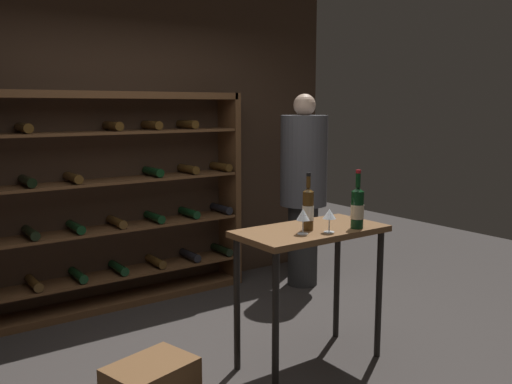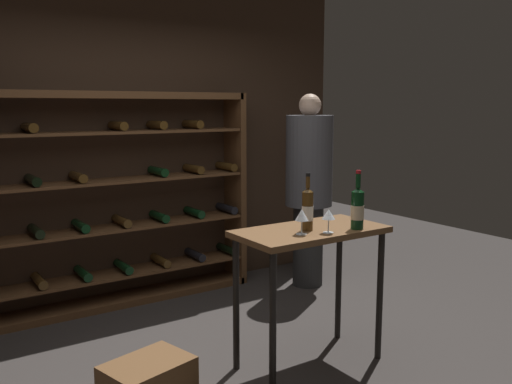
{
  "view_description": "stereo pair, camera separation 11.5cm",
  "coord_description": "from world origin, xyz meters",
  "px_view_note": "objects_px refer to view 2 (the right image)",
  "views": [
    {
      "loc": [
        -1.88,
        -2.79,
        1.74
      ],
      "look_at": [
        0.24,
        0.16,
        1.17
      ],
      "focal_mm": 38.69,
      "sensor_mm": 36.0,
      "label": 1
    },
    {
      "loc": [
        -1.79,
        -2.85,
        1.74
      ],
      "look_at": [
        0.24,
        0.16,
        1.17
      ],
      "focal_mm": 38.69,
      "sensor_mm": 36.0,
      "label": 2
    }
  ],
  "objects_px": {
    "tasting_table": "(310,249)",
    "wine_glass_stemmed_left": "(302,216)",
    "wine_bottle_green_slim": "(308,209)",
    "wine_glass_stemmed_right": "(329,215)",
    "wine_bottle_amber_reserve": "(357,208)",
    "person_guest_khaki": "(309,182)",
    "wine_rack": "(100,204)"
  },
  "relations": [
    {
      "from": "wine_rack",
      "to": "wine_glass_stemmed_right",
      "type": "bearing_deg",
      "value": -67.88
    },
    {
      "from": "wine_bottle_amber_reserve",
      "to": "wine_glass_stemmed_left",
      "type": "relative_size",
      "value": 2.37
    },
    {
      "from": "wine_bottle_amber_reserve",
      "to": "person_guest_khaki",
      "type": "bearing_deg",
      "value": 61.33
    },
    {
      "from": "tasting_table",
      "to": "wine_bottle_amber_reserve",
      "type": "height_order",
      "value": "wine_bottle_amber_reserve"
    },
    {
      "from": "wine_rack",
      "to": "wine_glass_stemmed_left",
      "type": "xyz_separation_m",
      "value": [
        0.64,
        -1.93,
        0.14
      ]
    },
    {
      "from": "wine_glass_stemmed_right",
      "to": "wine_rack",
      "type": "bearing_deg",
      "value": 112.12
    },
    {
      "from": "wine_glass_stemmed_right",
      "to": "wine_bottle_green_slim",
      "type": "bearing_deg",
      "value": 115.66
    },
    {
      "from": "tasting_table",
      "to": "wine_glass_stemmed_left",
      "type": "bearing_deg",
      "value": -147.55
    },
    {
      "from": "wine_bottle_amber_reserve",
      "to": "wine_glass_stemmed_left",
      "type": "height_order",
      "value": "wine_bottle_amber_reserve"
    },
    {
      "from": "wine_bottle_green_slim",
      "to": "tasting_table",
      "type": "bearing_deg",
      "value": 28.75
    },
    {
      "from": "person_guest_khaki",
      "to": "wine_glass_stemmed_right",
      "type": "relative_size",
      "value": 12.06
    },
    {
      "from": "wine_rack",
      "to": "wine_bottle_amber_reserve",
      "type": "height_order",
      "value": "wine_rack"
    },
    {
      "from": "tasting_table",
      "to": "wine_bottle_green_slim",
      "type": "bearing_deg",
      "value": -151.25
    },
    {
      "from": "wine_bottle_green_slim",
      "to": "wine_glass_stemmed_right",
      "type": "relative_size",
      "value": 2.44
    },
    {
      "from": "wine_rack",
      "to": "wine_bottle_green_slim",
      "type": "bearing_deg",
      "value": -68.14
    },
    {
      "from": "wine_bottle_green_slim",
      "to": "wine_glass_stemmed_right",
      "type": "xyz_separation_m",
      "value": [
        0.06,
        -0.13,
        -0.03
      ]
    },
    {
      "from": "wine_glass_stemmed_left",
      "to": "wine_glass_stemmed_right",
      "type": "xyz_separation_m",
      "value": [
        0.17,
        -0.06,
        -0.0
      ]
    },
    {
      "from": "tasting_table",
      "to": "person_guest_khaki",
      "type": "height_order",
      "value": "person_guest_khaki"
    },
    {
      "from": "wine_rack",
      "to": "wine_bottle_green_slim",
      "type": "xyz_separation_m",
      "value": [
        0.75,
        -1.86,
        0.17
      ]
    },
    {
      "from": "wine_bottle_amber_reserve",
      "to": "wine_glass_stemmed_left",
      "type": "bearing_deg",
      "value": 168.79
    },
    {
      "from": "wine_bottle_green_slim",
      "to": "wine_glass_stemmed_left",
      "type": "xyz_separation_m",
      "value": [
        -0.1,
        -0.07,
        -0.02
      ]
    },
    {
      "from": "tasting_table",
      "to": "wine_glass_stemmed_left",
      "type": "relative_size",
      "value": 6.14
    },
    {
      "from": "wine_glass_stemmed_left",
      "to": "wine_rack",
      "type": "bearing_deg",
      "value": 108.44
    },
    {
      "from": "wine_rack",
      "to": "tasting_table",
      "type": "distance_m",
      "value": 2.01
    },
    {
      "from": "wine_glass_stemmed_left",
      "to": "tasting_table",
      "type": "bearing_deg",
      "value": 32.45
    },
    {
      "from": "tasting_table",
      "to": "person_guest_khaki",
      "type": "distance_m",
      "value": 1.7
    },
    {
      "from": "tasting_table",
      "to": "person_guest_khaki",
      "type": "xyz_separation_m",
      "value": [
        1.06,
        1.31,
        0.22
      ]
    },
    {
      "from": "wine_bottle_green_slim",
      "to": "wine_bottle_amber_reserve",
      "type": "bearing_deg",
      "value": -26.7
    },
    {
      "from": "tasting_table",
      "to": "wine_bottle_amber_reserve",
      "type": "relative_size",
      "value": 2.59
    },
    {
      "from": "person_guest_khaki",
      "to": "wine_bottle_amber_reserve",
      "type": "distance_m",
      "value": 1.7
    },
    {
      "from": "tasting_table",
      "to": "wine_glass_stemmed_left",
      "type": "height_order",
      "value": "wine_glass_stemmed_left"
    },
    {
      "from": "wine_glass_stemmed_right",
      "to": "wine_glass_stemmed_left",
      "type": "bearing_deg",
      "value": 159.52
    }
  ]
}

